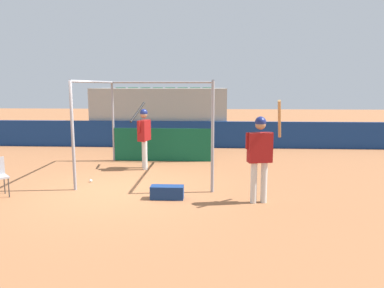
{
  "coord_description": "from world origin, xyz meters",
  "views": [
    {
      "loc": [
        2.16,
        -8.31,
        2.38
      ],
      "look_at": [
        1.66,
        0.67,
        0.97
      ],
      "focal_mm": 35.0,
      "sensor_mm": 36.0,
      "label": 1
    }
  ],
  "objects_px": {
    "player_batter": "(144,133)",
    "equipment_bag": "(167,192)",
    "player_waiting": "(260,151)",
    "baseball": "(91,181)"
  },
  "relations": [
    {
      "from": "player_batter",
      "to": "baseball",
      "type": "bearing_deg",
      "value": 158.18
    },
    {
      "from": "player_waiting",
      "to": "baseball",
      "type": "bearing_deg",
      "value": 148.65
    },
    {
      "from": "player_waiting",
      "to": "baseball",
      "type": "relative_size",
      "value": 28.55
    },
    {
      "from": "player_batter",
      "to": "baseball",
      "type": "height_order",
      "value": "player_batter"
    },
    {
      "from": "baseball",
      "to": "equipment_bag",
      "type": "bearing_deg",
      "value": -31.49
    },
    {
      "from": "player_batter",
      "to": "baseball",
      "type": "xyz_separation_m",
      "value": [
        -1.07,
        -1.59,
        -1.01
      ]
    },
    {
      "from": "player_batter",
      "to": "equipment_bag",
      "type": "relative_size",
      "value": 2.71
    },
    {
      "from": "player_waiting",
      "to": "baseball",
      "type": "xyz_separation_m",
      "value": [
        -3.99,
        1.43,
        -1.04
      ]
    },
    {
      "from": "player_batter",
      "to": "equipment_bag",
      "type": "xyz_separation_m",
      "value": [
        1.0,
        -2.86,
        -0.91
      ]
    },
    {
      "from": "player_batter",
      "to": "equipment_bag",
      "type": "height_order",
      "value": "player_batter"
    }
  ]
}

